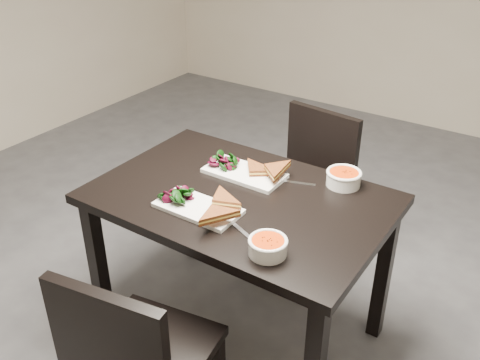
{
  "coord_description": "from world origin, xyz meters",
  "views": [
    {
      "loc": [
        1.2,
        -1.99,
        1.88
      ],
      "look_at": [
        0.16,
        -0.43,
        0.82
      ],
      "focal_mm": 39.92,
      "sensor_mm": 36.0,
      "label": 1
    }
  ],
  "objects_px": {
    "plate_far": "(244,173)",
    "soup_bowl_near": "(268,246)",
    "soup_bowl_far": "(344,177)",
    "table": "(240,215)",
    "chair_near": "(135,356)",
    "plate_near": "(198,208)",
    "chair_far": "(308,181)"
  },
  "relations": [
    {
      "from": "soup_bowl_near",
      "to": "plate_far",
      "type": "height_order",
      "value": "soup_bowl_near"
    },
    {
      "from": "chair_far",
      "to": "plate_far",
      "type": "distance_m",
      "value": 0.6
    },
    {
      "from": "plate_near",
      "to": "plate_far",
      "type": "bearing_deg",
      "value": 90.94
    },
    {
      "from": "chair_near",
      "to": "plate_far",
      "type": "distance_m",
      "value": 0.91
    },
    {
      "from": "chair_far",
      "to": "soup_bowl_near",
      "type": "height_order",
      "value": "chair_far"
    },
    {
      "from": "plate_far",
      "to": "soup_bowl_near",
      "type": "bearing_deg",
      "value": -48.53
    },
    {
      "from": "soup_bowl_far",
      "to": "table",
      "type": "bearing_deg",
      "value": -135.74
    },
    {
      "from": "table",
      "to": "chair_near",
      "type": "xyz_separation_m",
      "value": [
        0.05,
        -0.7,
        -0.17
      ]
    },
    {
      "from": "chair_far",
      "to": "plate_far",
      "type": "xyz_separation_m",
      "value": [
        -0.05,
        -0.54,
        0.27
      ]
    },
    {
      "from": "chair_near",
      "to": "plate_far",
      "type": "relative_size",
      "value": 2.42
    },
    {
      "from": "table",
      "to": "chair_near",
      "type": "distance_m",
      "value": 0.73
    },
    {
      "from": "chair_near",
      "to": "soup_bowl_far",
      "type": "distance_m",
      "value": 1.09
    },
    {
      "from": "table",
      "to": "soup_bowl_near",
      "type": "xyz_separation_m",
      "value": [
        0.3,
        -0.28,
        0.13
      ]
    },
    {
      "from": "plate_near",
      "to": "soup_bowl_near",
      "type": "relative_size",
      "value": 2.44
    },
    {
      "from": "plate_far",
      "to": "soup_bowl_far",
      "type": "xyz_separation_m",
      "value": [
        0.4,
        0.16,
        0.03
      ]
    },
    {
      "from": "chair_far",
      "to": "plate_far",
      "type": "bearing_deg",
      "value": -88.75
    },
    {
      "from": "chair_near",
      "to": "plate_far",
      "type": "height_order",
      "value": "chair_near"
    },
    {
      "from": "chair_far",
      "to": "plate_near",
      "type": "bearing_deg",
      "value": -86.17
    },
    {
      "from": "table",
      "to": "plate_far",
      "type": "relative_size",
      "value": 3.41
    },
    {
      "from": "table",
      "to": "plate_near",
      "type": "relative_size",
      "value": 3.55
    },
    {
      "from": "chair_far",
      "to": "plate_far",
      "type": "relative_size",
      "value": 2.42
    },
    {
      "from": "chair_near",
      "to": "soup_bowl_far",
      "type": "bearing_deg",
      "value": 65.7
    },
    {
      "from": "plate_near",
      "to": "plate_far",
      "type": "relative_size",
      "value": 0.96
    },
    {
      "from": "soup_bowl_near",
      "to": "soup_bowl_far",
      "type": "bearing_deg",
      "value": 88.26
    },
    {
      "from": "soup_bowl_near",
      "to": "soup_bowl_far",
      "type": "relative_size",
      "value": 0.93
    },
    {
      "from": "table",
      "to": "plate_far",
      "type": "bearing_deg",
      "value": 117.35
    },
    {
      "from": "plate_near",
      "to": "soup_bowl_near",
      "type": "height_order",
      "value": "soup_bowl_near"
    },
    {
      "from": "plate_far",
      "to": "soup_bowl_far",
      "type": "bearing_deg",
      "value": 21.82
    },
    {
      "from": "chair_near",
      "to": "plate_near",
      "type": "bearing_deg",
      "value": 93.64
    },
    {
      "from": "chair_far",
      "to": "plate_near",
      "type": "relative_size",
      "value": 2.51
    },
    {
      "from": "soup_bowl_far",
      "to": "chair_far",
      "type": "bearing_deg",
      "value": 132.2
    },
    {
      "from": "table",
      "to": "chair_near",
      "type": "relative_size",
      "value": 1.41
    }
  ]
}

